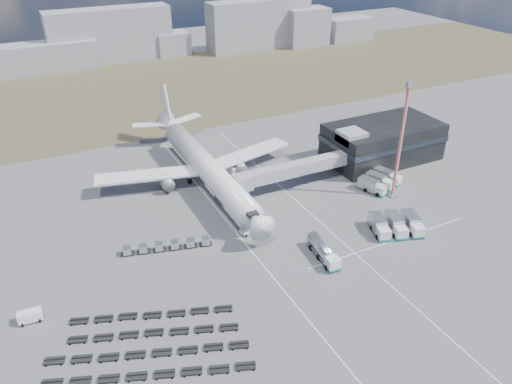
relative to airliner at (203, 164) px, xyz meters
name	(u,v)px	position (x,y,z in m)	size (l,w,h in m)	color
ground	(265,253)	(0.00, -32.38, -5.29)	(420.00, 420.00, 0.00)	#565659
grass_strip	(127,93)	(0.00, 77.62, -5.29)	(420.00, 90.00, 0.01)	#444228
lane_markings	(299,233)	(9.77, -29.38, -5.29)	(47.12, 110.00, 0.01)	silver
terminal	(382,141)	(47.77, -8.41, -0.04)	(30.40, 16.40, 11.00)	black
jet_bridge	(285,172)	(15.90, -11.95, -0.24)	(30.30, 3.80, 7.05)	#939399
airliner	(203,164)	(0.00, 0.00, 0.00)	(51.59, 64.53, 17.62)	white
skyline	(75,49)	(-10.79, 117.94, 3.17)	(297.18, 26.40, 22.37)	gray
fuel_tanker	(324,251)	(9.49, -38.85, -3.69)	(3.50, 10.10, 3.20)	white
pushback_tug	(247,231)	(-0.04, -24.59, -4.61)	(2.94, 1.65, 1.36)	white
utility_van	(30,316)	(-43.06, -31.67, -4.26)	(3.80, 1.72, 2.07)	white
catering_truck	(229,170)	(7.32, 1.47, -3.94)	(4.09, 6.23, 2.65)	white
service_trucks_near	(396,225)	(28.21, -37.88, -3.66)	(11.74, 10.22, 3.01)	white
service_trucks_far	(380,181)	(37.64, -20.87, -3.74)	(11.22, 9.85, 2.85)	white
uld_row	(167,246)	(-16.87, -22.65, -4.32)	(17.78, 5.94, 1.63)	black
baggage_dollies	(149,354)	(-27.78, -47.59, -4.93)	(34.26, 27.35, 0.72)	black
floodlight_mast	(401,142)	(37.59, -25.77, 8.70)	(2.64, 2.16, 27.91)	red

